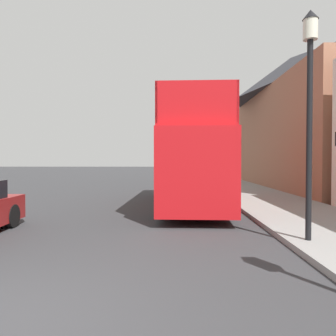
% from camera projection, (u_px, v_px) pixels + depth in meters
% --- Properties ---
extents(ground_plane, '(144.00, 144.00, 0.00)m').
position_uv_depth(ground_plane, '(143.00, 186.00, 24.73)').
color(ground_plane, '#333335').
extents(sidewalk, '(3.81, 108.00, 0.14)m').
position_uv_depth(sidewalk, '(241.00, 189.00, 21.64)').
color(sidewalk, gray).
rests_on(sidewalk, ground_plane).
extents(brick_terrace_rear, '(6.00, 24.43, 10.11)m').
position_uv_depth(brick_terrace_rear, '(290.00, 121.00, 26.11)').
color(brick_terrace_rear, '#9E664C').
rests_on(brick_terrace_rear, ground_plane).
extents(tour_bus, '(2.82, 9.66, 4.30)m').
position_uv_depth(tour_bus, '(193.00, 161.00, 14.10)').
color(tour_bus, red).
rests_on(tour_bus, ground_plane).
extents(parked_car_ahead_of_bus, '(1.92, 4.62, 1.38)m').
position_uv_depth(parked_car_ahead_of_bus, '(193.00, 179.00, 22.59)').
color(parked_car_ahead_of_bus, maroon).
rests_on(parked_car_ahead_of_bus, ground_plane).
extents(lamp_post_nearest, '(0.35, 0.35, 5.21)m').
position_uv_depth(lamp_post_nearest, '(310.00, 84.00, 7.39)').
color(lamp_post_nearest, black).
rests_on(lamp_post_nearest, sidewalk).
extents(lamp_post_second, '(0.35, 0.35, 4.79)m').
position_uv_depth(lamp_post_second, '(231.00, 132.00, 17.28)').
color(lamp_post_second, black).
rests_on(lamp_post_second, sidewalk).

